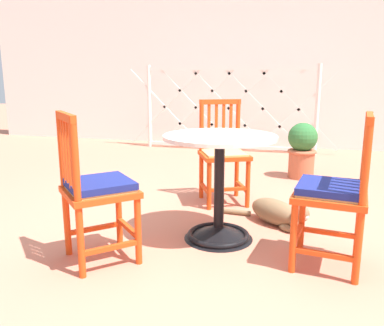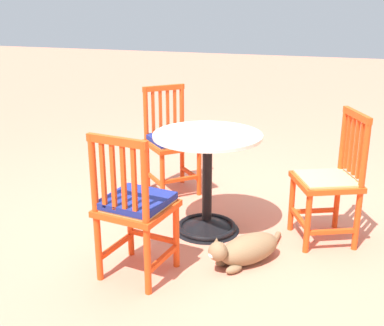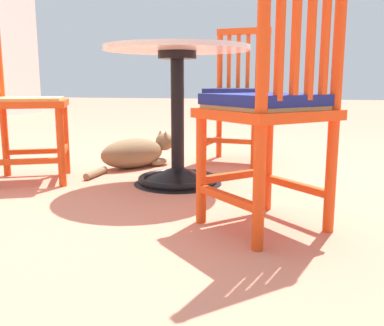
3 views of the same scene
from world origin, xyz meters
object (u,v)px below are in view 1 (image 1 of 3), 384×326
object	(u,v)px
orange_chair_tucked_in	(223,155)
terracotta_planter	(302,149)
cafe_table	(219,199)
orange_chair_by_planter	(96,190)
orange_chair_at_corner	(334,194)
tabby_cat	(278,213)

from	to	relation	value
orange_chair_tucked_in	terracotta_planter	world-z (taller)	orange_chair_tucked_in
cafe_table	orange_chair_by_planter	bearing A→B (deg)	-141.37
cafe_table	orange_chair_at_corner	xyz separation A→B (m)	(0.72, -0.23, 0.16)
cafe_table	orange_chair_at_corner	size ratio (longest dim) A/B	0.83
orange_chair_at_corner	orange_chair_by_planter	bearing A→B (deg)	-168.06
cafe_table	terracotta_planter	bearing A→B (deg)	73.77
orange_chair_at_corner	tabby_cat	xyz separation A→B (m)	(-0.33, 0.60, -0.35)
orange_chair_by_planter	orange_chair_at_corner	distance (m)	1.39
orange_chair_at_corner	tabby_cat	bearing A→B (deg)	119.18
orange_chair_by_planter	orange_chair_at_corner	bearing A→B (deg)	11.94
orange_chair_at_corner	terracotta_planter	xyz separation A→B (m)	(-0.16, 2.14, -0.12)
terracotta_planter	orange_chair_at_corner	bearing A→B (deg)	-85.66
cafe_table	orange_chair_by_planter	size ratio (longest dim) A/B	0.83
cafe_table	terracotta_planter	xyz separation A→B (m)	(0.56, 1.91, 0.04)
orange_chair_at_corner	terracotta_planter	distance (m)	2.15
cafe_table	orange_chair_tucked_in	size ratio (longest dim) A/B	0.83
orange_chair_by_planter	orange_chair_at_corner	xyz separation A→B (m)	(1.36, 0.29, 0.00)
orange_chair_tucked_in	cafe_table	bearing A→B (deg)	-81.18
tabby_cat	orange_chair_at_corner	bearing A→B (deg)	-60.82
orange_chair_tucked_in	terracotta_planter	bearing A→B (deg)	57.60
tabby_cat	terracotta_planter	world-z (taller)	terracotta_planter
cafe_table	orange_chair_tucked_in	world-z (taller)	orange_chair_tucked_in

